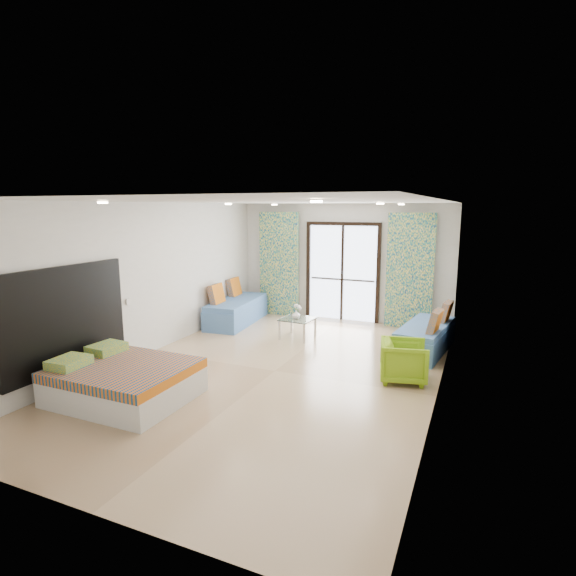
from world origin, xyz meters
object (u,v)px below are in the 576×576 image
at_px(daybed_left, 236,310).
at_px(armchair, 404,359).
at_px(daybed_right, 426,337).
at_px(coffee_table, 298,320).
at_px(bed, 123,381).

relative_size(daybed_left, armchair, 2.93).
height_order(daybed_left, daybed_right, daybed_left).
relative_size(coffee_table, armchair, 1.04).
height_order(bed, armchair, armchair).
xyz_separation_m(bed, daybed_left, (-0.64, 4.23, 0.05)).
bearing_deg(armchair, daybed_right, -17.66).
bearing_deg(daybed_right, bed, -125.70).
bearing_deg(daybed_left, coffee_table, -23.57).
bearing_deg(coffee_table, daybed_left, 161.85).
bearing_deg(daybed_left, bed, -86.77).
distance_m(daybed_left, armchair, 4.57).
bearing_deg(bed, daybed_right, 46.61).
bearing_deg(coffee_table, daybed_right, 3.34).
distance_m(bed, coffee_table, 3.82).
bearing_deg(armchair, coffee_table, 45.57).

